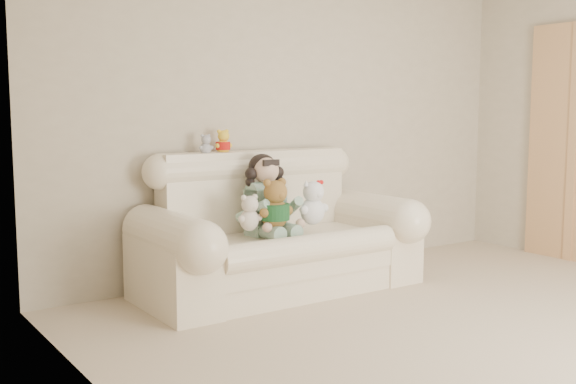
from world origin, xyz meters
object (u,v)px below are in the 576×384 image
(seated_child, at_px, (266,194))
(white_cat, at_px, (313,198))
(brown_teddy, at_px, (275,199))
(cream_teddy, at_px, (249,209))
(sofa, at_px, (280,222))

(seated_child, distance_m, white_cat, 0.35)
(brown_teddy, relative_size, cream_teddy, 1.41)
(seated_child, height_order, brown_teddy, seated_child)
(cream_teddy, bearing_deg, seated_child, 11.07)
(sofa, bearing_deg, brown_teddy, -136.61)
(sofa, xyz_separation_m, cream_teddy, (-0.32, -0.09, 0.13))
(brown_teddy, distance_m, cream_teddy, 0.20)
(sofa, bearing_deg, cream_teddy, -164.26)
(seated_child, bearing_deg, brown_teddy, -112.38)
(cream_teddy, bearing_deg, sofa, -8.10)
(seated_child, distance_m, brown_teddy, 0.21)
(seated_child, height_order, cream_teddy, seated_child)
(white_cat, distance_m, cream_teddy, 0.52)
(seated_child, bearing_deg, cream_teddy, -153.04)
(white_cat, xyz_separation_m, cream_teddy, (-0.52, 0.04, -0.05))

